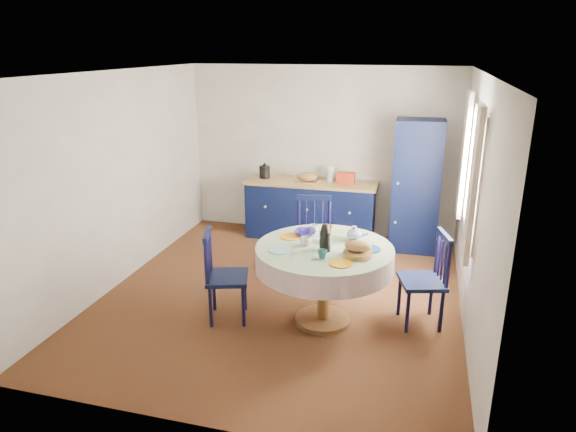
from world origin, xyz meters
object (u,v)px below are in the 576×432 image
kitchen_counter (310,208)px  chair_left (223,275)px  chair_far (313,239)px  mug_a (306,241)px  mug_c (354,237)px  chair_right (426,279)px  dining_table (325,259)px  pantry_cabinet (416,187)px  mug_b (322,254)px  cobalt_bowl (305,233)px  mug_d (314,230)px

kitchen_counter → chair_left: kitchen_counter is taller
chair_far → mug_a: 1.06m
chair_far → mug_c: bearing=-61.0°
kitchen_counter → chair_left: (-0.34, -2.63, 0.05)m
mug_a → mug_c: mug_c is taller
chair_right → dining_table: bearing=-92.6°
pantry_cabinet → mug_b: bearing=-108.2°
dining_table → mug_b: (0.03, -0.29, 0.17)m
pantry_cabinet → chair_left: bearing=-127.8°
pantry_cabinet → chair_far: pantry_cabinet is taller
pantry_cabinet → chair_right: bearing=-86.3°
mug_c → chair_far: bearing=128.2°
dining_table → chair_right: 1.05m
cobalt_bowl → mug_d: bearing=39.7°
kitchen_counter → chair_far: size_ratio=1.87×
dining_table → cobalt_bowl: size_ratio=6.16×
chair_far → chair_right: 1.54m
chair_right → mug_c: size_ratio=8.87×
kitchen_counter → mug_d: 2.20m
mug_b → chair_far: bearing=105.9°
mug_a → mug_d: bearing=88.8°
pantry_cabinet → mug_b: size_ratio=20.03×
mug_b → mug_c: (0.23, 0.53, 0.00)m
pantry_cabinet → mug_a: 2.54m
mug_a → chair_right: bearing=11.5°
mug_c → mug_b: bearing=-113.2°
dining_table → mug_c: 0.39m
pantry_cabinet → mug_d: bearing=-118.3°
chair_right → kitchen_counter: bearing=-158.6°
chair_far → mug_b: 1.38m
chair_left → mug_b: 1.13m
kitchen_counter → mug_d: kitchen_counter is taller
chair_right → mug_d: size_ratio=9.21×
mug_a → mug_c: (0.45, 0.24, 0.00)m
chair_far → mug_c: (0.59, -0.75, 0.36)m
chair_left → cobalt_bowl: bearing=-75.9°
mug_d → chair_left: bearing=-147.9°
chair_left → mug_d: (0.84, 0.53, 0.40)m
chair_right → mug_d: bearing=-110.7°
chair_left → mug_c: (1.28, 0.43, 0.39)m
pantry_cabinet → dining_table: size_ratio=1.32×
chair_right → cobalt_bowl: (-1.27, 0.03, 0.37)m
dining_table → mug_c: bearing=43.4°
pantry_cabinet → mug_b: 2.73m
dining_table → chair_right: bearing=13.6°
mug_c → pantry_cabinet: bearing=75.0°
chair_left → chair_right: (2.04, 0.43, 0.01)m
chair_left → mug_d: chair_left is taller
pantry_cabinet → mug_c: pantry_cabinet is taller
chair_right → mug_a: chair_right is taller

